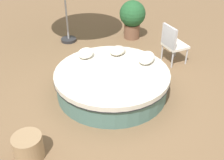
{
  "coord_description": "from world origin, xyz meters",
  "views": [
    {
      "loc": [
        -4.43,
        -1.61,
        3.37
      ],
      "look_at": [
        0.0,
        0.0,
        0.31
      ],
      "focal_mm": 43.82,
      "sensor_mm": 36.0,
      "label": 1
    }
  ],
  "objects_px": {
    "round_bed": "(112,82)",
    "throw_pillow_2": "(86,53)",
    "throw_pillow_0": "(147,58)",
    "patio_chair": "(172,42)",
    "throw_pillow_1": "(117,50)",
    "side_table": "(28,147)",
    "planter": "(132,17)"
  },
  "relations": [
    {
      "from": "planter",
      "to": "side_table",
      "type": "distance_m",
      "value": 4.93
    },
    {
      "from": "throw_pillow_1",
      "to": "side_table",
      "type": "relative_size",
      "value": 0.96
    },
    {
      "from": "patio_chair",
      "to": "planter",
      "type": "relative_size",
      "value": 0.89
    },
    {
      "from": "throw_pillow_0",
      "to": "planter",
      "type": "xyz_separation_m",
      "value": [
        2.18,
        0.96,
        0.03
      ]
    },
    {
      "from": "throw_pillow_2",
      "to": "side_table",
      "type": "height_order",
      "value": "throw_pillow_2"
    },
    {
      "from": "round_bed",
      "to": "throw_pillow_1",
      "type": "bearing_deg",
      "value": 11.27
    },
    {
      "from": "throw_pillow_1",
      "to": "side_table",
      "type": "bearing_deg",
      "value": 170.84
    },
    {
      "from": "throw_pillow_1",
      "to": "throw_pillow_0",
      "type": "bearing_deg",
      "value": -101.63
    },
    {
      "from": "round_bed",
      "to": "side_table",
      "type": "relative_size",
      "value": 5.09
    },
    {
      "from": "throw_pillow_1",
      "to": "throw_pillow_2",
      "type": "height_order",
      "value": "throw_pillow_2"
    },
    {
      "from": "throw_pillow_1",
      "to": "planter",
      "type": "xyz_separation_m",
      "value": [
        2.04,
        0.25,
        0.06
      ]
    },
    {
      "from": "throw_pillow_1",
      "to": "throw_pillow_2",
      "type": "distance_m",
      "value": 0.72
    },
    {
      "from": "patio_chair",
      "to": "side_table",
      "type": "xyz_separation_m",
      "value": [
        -3.79,
        1.54,
        -0.35
      ]
    },
    {
      "from": "throw_pillow_2",
      "to": "patio_chair",
      "type": "relative_size",
      "value": 0.41
    },
    {
      "from": "side_table",
      "to": "round_bed",
      "type": "bearing_deg",
      "value": -16.59
    },
    {
      "from": "round_bed",
      "to": "planter",
      "type": "height_order",
      "value": "planter"
    },
    {
      "from": "round_bed",
      "to": "throw_pillow_1",
      "type": "xyz_separation_m",
      "value": [
        0.79,
        0.16,
        0.32
      ]
    },
    {
      "from": "throw_pillow_0",
      "to": "patio_chair",
      "type": "height_order",
      "value": "patio_chair"
    },
    {
      "from": "throw_pillow_1",
      "to": "throw_pillow_2",
      "type": "xyz_separation_m",
      "value": [
        -0.41,
        0.6,
        0.03
      ]
    },
    {
      "from": "throw_pillow_0",
      "to": "throw_pillow_1",
      "type": "bearing_deg",
      "value": 78.37
    },
    {
      "from": "planter",
      "to": "throw_pillow_1",
      "type": "bearing_deg",
      "value": -172.92
    },
    {
      "from": "round_bed",
      "to": "throw_pillow_0",
      "type": "height_order",
      "value": "throw_pillow_0"
    },
    {
      "from": "throw_pillow_2",
      "to": "side_table",
      "type": "bearing_deg",
      "value": -176.9
    },
    {
      "from": "patio_chair",
      "to": "throw_pillow_1",
      "type": "bearing_deg",
      "value": -94.61
    },
    {
      "from": "throw_pillow_0",
      "to": "side_table",
      "type": "height_order",
      "value": "throw_pillow_0"
    },
    {
      "from": "round_bed",
      "to": "throw_pillow_2",
      "type": "bearing_deg",
      "value": 63.01
    },
    {
      "from": "throw_pillow_2",
      "to": "side_table",
      "type": "relative_size",
      "value": 0.87
    },
    {
      "from": "throw_pillow_0",
      "to": "planter",
      "type": "distance_m",
      "value": 2.39
    },
    {
      "from": "round_bed",
      "to": "patio_chair",
      "type": "height_order",
      "value": "patio_chair"
    },
    {
      "from": "throw_pillow_0",
      "to": "planter",
      "type": "bearing_deg",
      "value": 23.7
    },
    {
      "from": "throw_pillow_2",
      "to": "side_table",
      "type": "xyz_separation_m",
      "value": [
        -2.46,
        -0.13,
        -0.4
      ]
    },
    {
      "from": "round_bed",
      "to": "planter",
      "type": "distance_m",
      "value": 2.88
    }
  ]
}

